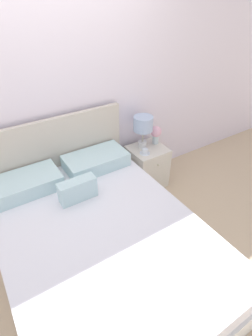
{
  "coord_description": "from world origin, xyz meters",
  "views": [
    {
      "loc": [
        -0.58,
        -2.32,
        2.12
      ],
      "look_at": [
        0.53,
        -0.57,
        0.65
      ],
      "focal_mm": 28.0,
      "sensor_mm": 36.0,
      "label": 1
    }
  ],
  "objects_px": {
    "nightstand": "(147,167)",
    "teacup": "(145,152)",
    "table_lamp": "(143,126)",
    "bed": "(98,243)",
    "flower_vase": "(156,133)"
  },
  "relations": [
    {
      "from": "table_lamp",
      "to": "flower_vase",
      "type": "bearing_deg",
      "value": -0.14
    },
    {
      "from": "nightstand",
      "to": "flower_vase",
      "type": "relative_size",
      "value": 2.33
    },
    {
      "from": "nightstand",
      "to": "table_lamp",
      "type": "xyz_separation_m",
      "value": [
        -0.04,
        0.06,
        0.54
      ]
    },
    {
      "from": "bed",
      "to": "flower_vase",
      "type": "distance_m",
      "value": 1.5
    },
    {
      "from": "nightstand",
      "to": "teacup",
      "type": "xyz_separation_m",
      "value": [
        -0.09,
        -0.07,
        0.29
      ]
    },
    {
      "from": "bed",
      "to": "teacup",
      "type": "distance_m",
      "value": 1.2
    },
    {
      "from": "table_lamp",
      "to": "bed",
      "type": "bearing_deg",
      "value": -141.79
    },
    {
      "from": "teacup",
      "to": "bed",
      "type": "bearing_deg",
      "value": -145.04
    },
    {
      "from": "nightstand",
      "to": "flower_vase",
      "type": "bearing_deg",
      "value": 21.04
    },
    {
      "from": "nightstand",
      "to": "teacup",
      "type": "distance_m",
      "value": 0.31
    },
    {
      "from": "table_lamp",
      "to": "flower_vase",
      "type": "xyz_separation_m",
      "value": [
        0.2,
        -0.0,
        -0.15
      ]
    },
    {
      "from": "table_lamp",
      "to": "teacup",
      "type": "xyz_separation_m",
      "value": [
        -0.05,
        -0.13,
        -0.26
      ]
    },
    {
      "from": "nightstand",
      "to": "table_lamp",
      "type": "height_order",
      "value": "table_lamp"
    },
    {
      "from": "bed",
      "to": "flower_vase",
      "type": "bearing_deg",
      "value": 33.43
    },
    {
      "from": "flower_vase",
      "to": "table_lamp",
      "type": "bearing_deg",
      "value": 179.86
    }
  ]
}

